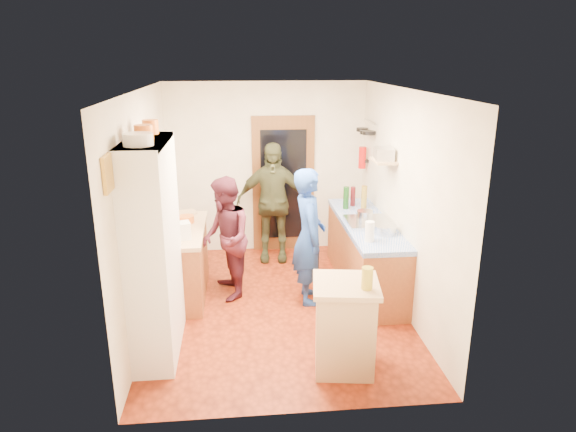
{
  "coord_description": "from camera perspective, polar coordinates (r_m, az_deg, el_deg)",
  "views": [
    {
      "loc": [
        -0.44,
        -5.69,
        2.96
      ],
      "look_at": [
        0.14,
        0.15,
        1.11
      ],
      "focal_mm": 32.0,
      "sensor_mm": 36.0,
      "label": 1
    }
  ],
  "objects": [
    {
      "name": "bottle_b",
      "position": [
        7.36,
        7.23,
        2.2
      ],
      "size": [
        0.08,
        0.08,
        0.28
      ],
      "primitive_type": "cylinder",
      "rotation": [
        0.0,
        0.0,
        0.13
      ],
      "color": "#591419",
      "rests_on": "right_counter_top"
    },
    {
      "name": "floor",
      "position": [
        6.44,
        -1.15,
        -10.02
      ],
      "size": [
        3.0,
        4.0,
        0.02
      ],
      "primitive_type": "cube",
      "color": "maroon",
      "rests_on": "ground"
    },
    {
      "name": "bottle_a",
      "position": [
        7.2,
        6.46,
        2.03
      ],
      "size": [
        0.09,
        0.09,
        0.31
      ],
      "primitive_type": "cylinder",
      "rotation": [
        0.0,
        0.0,
        -0.09
      ],
      "color": "#143F14",
      "rests_on": "right_counter_top"
    },
    {
      "name": "door_frame",
      "position": [
        7.93,
        -0.53,
        3.52
      ],
      "size": [
        0.95,
        0.06,
        2.1
      ],
      "primitive_type": "cube",
      "color": "brown",
      "rests_on": "ground"
    },
    {
      "name": "island_top",
      "position": [
        4.91,
        6.47,
        -7.65
      ],
      "size": [
        0.7,
        0.7,
        0.05
      ],
      "primitive_type": "cube",
      "rotation": [
        0.0,
        0.0,
        -0.14
      ],
      "color": "tan",
      "rests_on": "island_base"
    },
    {
      "name": "hutch_body",
      "position": [
        5.31,
        -14.68,
        -3.65
      ],
      "size": [
        0.4,
        1.2,
        2.2
      ],
      "primitive_type": "cube",
      "color": "white",
      "rests_on": "ground"
    },
    {
      "name": "person_back",
      "position": [
        7.53,
        -1.67,
        1.51
      ],
      "size": [
        1.08,
        0.54,
        1.78
      ],
      "primitive_type": "imported",
      "rotation": [
        0.0,
        0.0,
        -0.1
      ],
      "color": "#343720",
      "rests_on": "ground"
    },
    {
      "name": "wall_right",
      "position": [
        6.24,
        12.73,
        1.61
      ],
      "size": [
        0.02,
        4.0,
        2.6
      ],
      "primitive_type": "cube",
      "color": "silver",
      "rests_on": "ground"
    },
    {
      "name": "plate_stack",
      "position": [
        4.71,
        -16.32,
        8.17
      ],
      "size": [
        0.26,
        0.26,
        0.11
      ],
      "primitive_type": "cylinder",
      "color": "white",
      "rests_on": "hutch_top_shelf"
    },
    {
      "name": "orange_bowl",
      "position": [
        6.71,
        -11.24,
        -0.35
      ],
      "size": [
        0.25,
        0.25,
        0.09
      ],
      "primitive_type": "cylinder",
      "rotation": [
        0.0,
        0.0,
        0.29
      ],
      "color": "orange",
      "rests_on": "left_counter_top"
    },
    {
      "name": "radio",
      "position": [
        6.51,
        10.62,
        6.82
      ],
      "size": [
        0.26,
        0.33,
        0.15
      ],
      "primitive_type": "cube",
      "rotation": [
        0.0,
        0.0,
        -0.13
      ],
      "color": "silver",
      "rests_on": "wall_shelf"
    },
    {
      "name": "wall_left",
      "position": [
        6.03,
        -15.69,
        0.81
      ],
      "size": [
        0.02,
        4.0,
        2.6
      ],
      "primitive_type": "cube",
      "color": "silver",
      "rests_on": "ground"
    },
    {
      "name": "oil_jar",
      "position": [
        4.76,
        8.79,
        -6.85
      ],
      "size": [
        0.12,
        0.12,
        0.21
      ],
      "primitive_type": "cylinder",
      "rotation": [
        0.0,
        0.0,
        -0.14
      ],
      "color": "#AD9E2D",
      "rests_on": "island_top"
    },
    {
      "name": "pan_hang_b",
      "position": [
        7.55,
        8.59,
        9.2
      ],
      "size": [
        0.16,
        0.16,
        0.05
      ],
      "primitive_type": "cylinder",
      "color": "black",
      "rests_on": "pan_rail"
    },
    {
      "name": "right_counter_base",
      "position": [
        6.89,
        8.52,
        -4.37
      ],
      "size": [
        0.6,
        2.2,
        0.84
      ],
      "primitive_type": "cube",
      "color": "#965124",
      "rests_on": "ground"
    },
    {
      "name": "person_left",
      "position": [
        6.47,
        -6.79,
        -2.39
      ],
      "size": [
        0.71,
        0.84,
        1.55
      ],
      "primitive_type": "imported",
      "rotation": [
        0.0,
        0.0,
        -1.4
      ],
      "color": "#451825",
      "rests_on": "ground"
    },
    {
      "name": "pan_hang_c",
      "position": [
        7.74,
        8.23,
        9.49
      ],
      "size": [
        0.17,
        0.17,
        0.05
      ],
      "primitive_type": "cylinder",
      "color": "black",
      "rests_on": "pan_rail"
    },
    {
      "name": "person_hob",
      "position": [
        6.25,
        2.66,
        -2.33
      ],
      "size": [
        0.41,
        0.62,
        1.69
      ],
      "primitive_type": "imported",
      "rotation": [
        0.0,
        0.0,
        1.57
      ],
      "color": "#1D4097",
      "rests_on": "ground"
    },
    {
      "name": "left_counter_top",
      "position": [
        6.53,
        -12.07,
        -1.55
      ],
      "size": [
        0.64,
        1.44,
        0.05
      ],
      "primitive_type": "cube",
      "color": "tan",
      "rests_on": "left_counter_base"
    },
    {
      "name": "ext_bracket",
      "position": [
        7.78,
        8.68,
        6.08
      ],
      "size": [
        0.06,
        0.1,
        0.04
      ],
      "primitive_type": "cube",
      "color": "black",
      "rests_on": "wall_right"
    },
    {
      "name": "hob",
      "position": [
        6.63,
        8.91,
        -0.67
      ],
      "size": [
        0.55,
        0.58,
        0.04
      ],
      "primitive_type": "cube",
      "color": "silver",
      "rests_on": "right_counter_top"
    },
    {
      "name": "toaster",
      "position": [
        6.11,
        -12.06,
        -1.64
      ],
      "size": [
        0.3,
        0.24,
        0.2
      ],
      "primitive_type": "cube",
      "rotation": [
        0.0,
        0.0,
        0.25
      ],
      "color": "white",
      "rests_on": "left_counter_top"
    },
    {
      "name": "door_glass",
      "position": [
        7.89,
        -0.51,
        3.46
      ],
      "size": [
        0.7,
        0.02,
        1.7
      ],
      "primitive_type": "cube",
      "color": "black",
      "rests_on": "door_frame"
    },
    {
      "name": "ceiling",
      "position": [
        5.72,
        -1.32,
        13.96
      ],
      "size": [
        3.0,
        4.0,
        0.02
      ],
      "primitive_type": "cube",
      "color": "silver",
      "rests_on": "ground"
    },
    {
      "name": "island_base",
      "position": [
        5.12,
        6.29,
        -12.27
      ],
      "size": [
        0.62,
        0.62,
        0.86
      ],
      "primitive_type": "cube",
      "rotation": [
        0.0,
        0.0,
        -0.14
      ],
      "color": "tan",
      "rests_on": "ground"
    },
    {
      "name": "chopping_board",
      "position": [
        7.11,
        -11.42,
        0.37
      ],
      "size": [
        0.35,
        0.3,
        0.02
      ],
      "primitive_type": "cube",
      "rotation": [
        0.0,
        0.0,
        0.29
      ],
      "color": "tan",
      "rests_on": "left_counter_top"
    },
    {
      "name": "wall_front",
      "position": [
        4.06,
        1.0,
        -6.63
      ],
      "size": [
        3.0,
        0.02,
        2.6
      ],
      "primitive_type": "cube",
      "color": "silver",
      "rests_on": "ground"
    },
    {
      "name": "orange_pot_b",
      "position": [
        5.39,
        -15.04,
        9.54
      ],
      "size": [
        0.16,
        0.16,
        0.14
      ],
      "primitive_type": "cylinder",
      "color": "orange",
      "rests_on": "hutch_top_shelf"
    },
    {
      "name": "wall_shelf",
      "position": [
        6.53,
        10.58,
        6.04
      ],
      "size": [
        0.26,
        0.42,
        0.03
      ],
      "primitive_type": "cube",
      "color": "tan",
      "rests_on": "wall_right"
    },
    {
      "name": "left_counter_base",
      "position": [
        6.69,
        -11.83,
        -5.19
      ],
      "size": [
        0.6,
        1.4,
        0.85
      ],
      "primitive_type": "cube",
      "color": "#965124",
      "rests_on": "ground"
    },
    {
      "name": "pot_on_hob",
      "position": [
        6.6,
        8.52,
        0.04
      ],
      "size": [
        0.2,
        0.2,
        0.13
      ],
      "primitive_type": "cylinder",
      "color": "silver",
      "rests_on": "hob"
    },
    {
      "name": "pan_hang_a",
      "position": [
        7.35,
        8.97,
        9.12
      ],
      "size": [
        0.18,
        0.18,
        0.05
      ],
      "primitive_type": "cylinder",
      "color": "black",
      "rests_on": "pan_rail"
    },
    {
      "name": "paper_towel",
      "position": [
        5.98,
        9.06,
        -1.7
      ],
      "size": [
        0.13,
        0.13,
        0.24
      ],
      "primitive_type": "cylinder",
      "rotation": [
        0.0,
        0.0,
        -0.19
      ],
      "color": "white",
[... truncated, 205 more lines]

